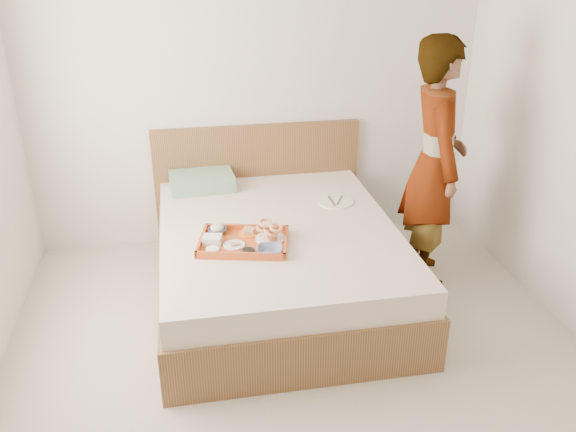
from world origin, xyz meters
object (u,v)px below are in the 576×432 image
(person, at_px, (435,164))
(tray, at_px, (244,241))
(bed, at_px, (278,261))
(dinner_plate, at_px, (336,202))

(person, bearing_deg, tray, 111.68)
(bed, relative_size, dinner_plate, 7.68)
(dinner_plate, bearing_deg, bed, -146.52)
(bed, bearing_deg, dinner_plate, 33.48)
(bed, distance_m, tray, 0.44)
(bed, distance_m, person, 1.27)
(dinner_plate, xyz_separation_m, person, (0.63, -0.24, 0.34))
(dinner_plate, bearing_deg, person, -20.66)
(dinner_plate, height_order, person, person)
(tray, relative_size, person, 0.32)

